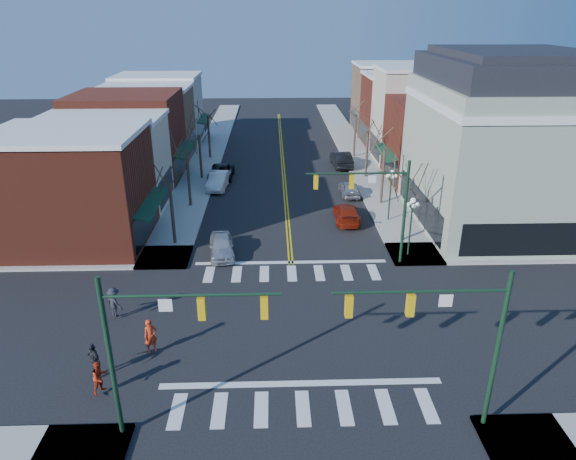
{
  "coord_description": "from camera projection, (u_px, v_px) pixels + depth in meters",
  "views": [
    {
      "loc": [
        -1.2,
        -23.5,
        15.79
      ],
      "look_at": [
        -0.23,
        6.88,
        2.8
      ],
      "focal_mm": 32.0,
      "sensor_mm": 36.0,
      "label": 1
    }
  ],
  "objects": [
    {
      "name": "tree_left_a",
      "position": [
        172.0,
        214.0,
        36.77
      ],
      "size": [
        0.24,
        0.24,
        4.76
      ],
      "primitive_type": "cylinder",
      "color": "#382B21",
      "rests_on": "ground"
    },
    {
      "name": "sidewalk_right",
      "position": [
        382.0,
        200.0,
        46.45
      ],
      "size": [
        3.5,
        70.0,
        0.15
      ],
      "primitive_type": "cube",
      "color": "#9E9B93",
      "rests_on": "ground"
    },
    {
      "name": "pedestrian_dark_b",
      "position": [
        114.0,
        302.0,
        28.26
      ],
      "size": [
        1.29,
        1.2,
        1.74
      ],
      "primitive_type": "imported",
      "rotation": [
        0.0,
        0.0,
        2.49
      ],
      "color": "black",
      "rests_on": "sidewalk_left"
    },
    {
      "name": "lamppost_corner",
      "position": [
        411.0,
        217.0,
        34.73
      ],
      "size": [
        0.36,
        0.36,
        4.33
      ],
      "color": "#14331E",
      "rests_on": "ground"
    },
    {
      "name": "bldg_right_brick_a",
      "position": [
        442.0,
        141.0,
        50.39
      ],
      "size": [
        10.0,
        8.5,
        8.0
      ],
      "primitive_type": "cube",
      "color": "maroon",
      "rests_on": "ground"
    },
    {
      "name": "tree_right_a",
      "position": [
        405.0,
        212.0,
        37.29
      ],
      "size": [
        0.24,
        0.24,
        4.62
      ],
      "primitive_type": "cylinder",
      "color": "#382B21",
      "rests_on": "ground"
    },
    {
      "name": "traffic_mast_far_right",
      "position": [
        377.0,
        198.0,
        32.95
      ],
      "size": [
        6.6,
        0.28,
        7.2
      ],
      "color": "#14331E",
      "rests_on": "ground"
    },
    {
      "name": "car_left_near",
      "position": [
        222.0,
        246.0,
        35.79
      ],
      "size": [
        2.19,
        4.34,
        1.42
      ],
      "primitive_type": "imported",
      "rotation": [
        0.0,
        0.0,
        0.13
      ],
      "color": "#BCBCC1",
      "rests_on": "ground"
    },
    {
      "name": "bldg_right_tan",
      "position": [
        391.0,
        99.0,
        71.56
      ],
      "size": [
        10.0,
        8.0,
        9.0
      ],
      "primitive_type": "cube",
      "color": "#8B694C",
      "rests_on": "ground"
    },
    {
      "name": "lamppost_midblock",
      "position": [
        391.0,
        187.0,
        40.7
      ],
      "size": [
        0.36,
        0.36,
        4.33
      ],
      "color": "#14331E",
      "rests_on": "ground"
    },
    {
      "name": "pedestrian_dark_a",
      "position": [
        94.0,
        359.0,
        23.69
      ],
      "size": [
        1.0,
        0.96,
        1.67
      ],
      "primitive_type": "imported",
      "rotation": [
        0.0,
        0.0,
        -0.73
      ],
      "color": "black",
      "rests_on": "sidewalk_left"
    },
    {
      "name": "bldg_right_brick_b",
      "position": [
        405.0,
        111.0,
        64.31
      ],
      "size": [
        10.0,
        8.0,
        8.5
      ],
      "primitive_type": "cube",
      "color": "maroon",
      "rests_on": "ground"
    },
    {
      "name": "tree_right_b",
      "position": [
        383.0,
        176.0,
        44.53
      ],
      "size": [
        0.24,
        0.24,
        5.18
      ],
      "primitive_type": "cylinder",
      "color": "#382B21",
      "rests_on": "ground"
    },
    {
      "name": "pedestrian_red_a",
      "position": [
        151.0,
        336.0,
        25.28
      ],
      "size": [
        0.78,
        0.71,
        1.79
      ],
      "primitive_type": "imported",
      "rotation": [
        0.0,
        0.0,
        0.56
      ],
      "color": "red",
      "rests_on": "sidewalk_left"
    },
    {
      "name": "tree_left_b",
      "position": [
        189.0,
        179.0,
        44.07
      ],
      "size": [
        0.24,
        0.24,
        5.04
      ],
      "primitive_type": "cylinder",
      "color": "#382B21",
      "rests_on": "ground"
    },
    {
      "name": "car_right_far",
      "position": [
        341.0,
        159.0,
        56.27
      ],
      "size": [
        2.08,
        5.25,
        1.7
      ],
      "primitive_type": "imported",
      "rotation": [
        0.0,
        0.0,
        3.2
      ],
      "color": "black",
      "rests_on": "ground"
    },
    {
      "name": "tree_right_c",
      "position": [
        367.0,
        155.0,
        51.95
      ],
      "size": [
        0.24,
        0.24,
        4.83
      ],
      "primitive_type": "cylinder",
      "color": "#382B21",
      "rests_on": "ground"
    },
    {
      "name": "bldg_left_stucco_a",
      "position": [
        105.0,
        164.0,
        43.84
      ],
      "size": [
        10.0,
        7.0,
        7.5
      ],
      "primitive_type": "cube",
      "color": "beige",
      "rests_on": "ground"
    },
    {
      "name": "bldg_left_brick_a",
      "position": [
        72.0,
        190.0,
        36.61
      ],
      "size": [
        10.0,
        8.5,
        8.0
      ],
      "primitive_type": "cube",
      "color": "maroon",
      "rests_on": "ground"
    },
    {
      "name": "tree_left_c",
      "position": [
        200.0,
        157.0,
        51.52
      ],
      "size": [
        0.24,
        0.24,
        4.55
      ],
      "primitive_type": "cylinder",
      "color": "#382B21",
      "rests_on": "ground"
    },
    {
      "name": "victorian_corner",
      "position": [
        504.0,
        141.0,
        39.03
      ],
      "size": [
        12.25,
        14.25,
        13.3
      ],
      "color": "#96A18B",
      "rests_on": "ground"
    },
    {
      "name": "car_left_mid",
      "position": [
        218.0,
        180.0,
        49.38
      ],
      "size": [
        2.14,
        4.87,
        1.56
      ],
      "primitive_type": "imported",
      "rotation": [
        0.0,
        0.0,
        -0.11
      ],
      "color": "white",
      "rests_on": "ground"
    },
    {
      "name": "traffic_mast_near_right",
      "position": [
        453.0,
        330.0,
        19.35
      ],
      "size": [
        6.6,
        0.28,
        7.2
      ],
      "color": "#14331E",
      "rests_on": "ground"
    },
    {
      "name": "bldg_left_stucco_b",
      "position": [
        160.0,
        110.0,
        65.76
      ],
      "size": [
        10.0,
        8.0,
        8.2
      ],
      "primitive_type": "cube",
      "color": "beige",
      "rests_on": "ground"
    },
    {
      "name": "traffic_mast_near_left",
      "position": [
        157.0,
        335.0,
        19.03
      ],
      "size": [
        6.6,
        0.28,
        7.2
      ],
      "color": "#14331E",
      "rests_on": "ground"
    },
    {
      "name": "bldg_right_stucco",
      "position": [
        421.0,
        116.0,
        57.12
      ],
      "size": [
        10.0,
        7.0,
        10.0
      ],
      "primitive_type": "cube",
      "color": "beige",
      "rests_on": "ground"
    },
    {
      "name": "ground",
      "position": [
        296.0,
        327.0,
        27.84
      ],
      "size": [
        160.0,
        160.0,
        0.0
      ],
      "primitive_type": "plane",
      "color": "black",
      "rests_on": "ground"
    },
    {
      "name": "tree_right_d",
      "position": [
        355.0,
        136.0,
        59.28
      ],
      "size": [
        0.24,
        0.24,
        4.97
      ],
      "primitive_type": "cylinder",
      "color": "#382B21",
      "rests_on": "ground"
    },
    {
      "name": "car_right_near",
      "position": [
        347.0,
        213.0,
        41.63
      ],
      "size": [
        2.03,
        4.76,
        1.37
      ],
      "primitive_type": "imported",
      "rotation": [
        0.0,
        0.0,
        3.12
      ],
      "color": "#99220D",
      "rests_on": "ground"
    },
    {
      "name": "car_left_far",
      "position": [
        221.0,
        172.0,
        52.11
      ],
      "size": [
        2.5,
        5.11,
        1.4
      ],
      "primitive_type": "imported",
      "rotation": [
        0.0,
        0.0,
        -0.04
      ],
      "color": "black",
      "rests_on": "ground"
    },
    {
      "name": "sidewalk_left",
      "position": [
        188.0,
        202.0,
        45.94
      ],
      "size": [
        3.5,
        70.0,
        0.15
      ],
      "primitive_type": "cube",
      "color": "#9E9B93",
      "rests_on": "ground"
    },
    {
      "name": "car_right_mid",
      "position": [
        349.0,
        188.0,
        47.46
      ],
      "size": [
        1.75,
        4.03,
        1.35
      ],
      "primitive_type": "imported",
      "rotation": [
        0.0,
        0.0,
        3.18
      ],
      "color": "#A9A9AD",
      "rests_on": "ground"
    },
    {
      "name": "pedestrian_red_b",
      "position": [
        100.0,
        377.0,
        22.58
      ],
      "size": [
        0.94,
        0.98,
        1.59
      ],
      "primitive_type": "imported",
      "rotation": [
        0.0,
        0.0,
        0.97
      ],
      "color": "#AC2812",
      "rests_on": "sidewalk_left"
    },
    {
      "name": "bldg_left_tan",
      "position": [
        147.0,
        124.0,
        58.71
      ],
      "size": [
        10.0,
        7.5,
        7.8
      ],
      "primitive_type": "cube",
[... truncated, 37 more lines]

